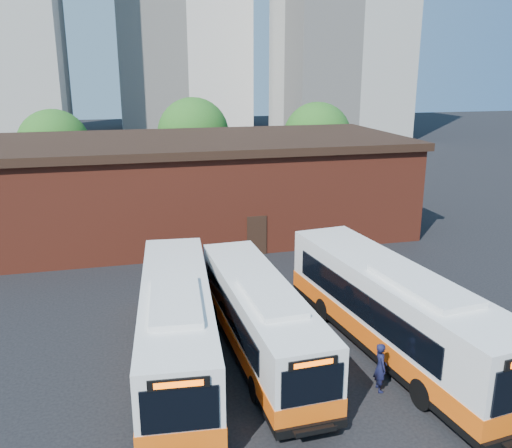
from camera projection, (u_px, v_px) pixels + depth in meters
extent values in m
plane|color=black|center=(271.00, 388.00, 19.09)|extent=(220.00, 220.00, 0.00)
cube|color=white|center=(176.00, 322.00, 20.24)|extent=(3.52, 11.93, 2.79)
cube|color=#FF6010|center=(177.00, 341.00, 20.46)|extent=(3.57, 11.98, 0.69)
cube|color=black|center=(178.00, 353.00, 20.60)|extent=(3.56, 11.97, 0.24)
cube|color=black|center=(180.00, 410.00, 14.56)|extent=(2.12, 0.24, 1.32)
cube|color=black|center=(179.00, 384.00, 14.32)|extent=(1.66, 0.20, 0.31)
cube|color=#FF5905|center=(179.00, 385.00, 14.29)|extent=(1.32, 0.14, 0.18)
cube|color=black|center=(142.00, 313.00, 20.34)|extent=(0.85, 9.14, 1.03)
cube|color=black|center=(210.00, 308.00, 20.73)|extent=(0.85, 9.14, 1.03)
cube|color=white|center=(175.00, 301.00, 18.43)|extent=(2.05, 4.25, 0.22)
cylinder|color=black|center=(144.00, 406.00, 17.25)|extent=(0.40, 1.00, 0.98)
cylinder|color=black|center=(215.00, 400.00, 17.59)|extent=(0.40, 1.00, 0.98)
cylinder|color=black|center=(150.00, 318.00, 23.39)|extent=(0.40, 1.00, 0.98)
cylinder|color=black|center=(202.00, 314.00, 23.73)|extent=(0.40, 1.00, 0.98)
cube|color=white|center=(260.00, 315.00, 21.05)|extent=(2.72, 10.93, 2.58)
cube|color=#FF6010|center=(260.00, 333.00, 21.26)|extent=(2.77, 10.97, 0.63)
cube|color=black|center=(260.00, 343.00, 21.38)|extent=(2.76, 10.96, 0.23)
cube|color=black|center=(312.00, 386.00, 15.95)|extent=(1.96, 0.13, 1.22)
cube|color=black|center=(313.00, 363.00, 15.74)|extent=(1.54, 0.11, 0.29)
cube|color=#FF5905|center=(314.00, 364.00, 15.71)|extent=(1.22, 0.07, 0.16)
cube|color=black|center=(312.00, 429.00, 16.30)|extent=(2.31, 0.22, 0.29)
cube|color=black|center=(314.00, 430.00, 16.09)|extent=(1.32, 0.39, 0.05)
cube|color=black|center=(317.00, 432.00, 15.92)|extent=(1.31, 0.09, 0.16)
cube|color=black|center=(228.00, 309.00, 21.00)|extent=(0.37, 8.46, 0.95)
cube|color=black|center=(285.00, 302.00, 21.63)|extent=(0.37, 8.46, 0.95)
cube|color=white|center=(270.00, 296.00, 19.42)|extent=(1.71, 3.85, 0.20)
cylinder|color=black|center=(256.00, 389.00, 18.25)|extent=(0.32, 0.91, 0.90)
cylinder|color=black|center=(314.00, 379.00, 18.82)|extent=(0.32, 0.91, 0.90)
cylinder|color=black|center=(218.00, 315.00, 23.76)|extent=(0.32, 0.91, 0.90)
cylinder|color=black|center=(263.00, 309.00, 24.32)|extent=(0.32, 0.91, 0.90)
cube|color=white|center=(394.00, 308.00, 21.09)|extent=(4.17, 12.81, 2.99)
cube|color=#FF6010|center=(392.00, 328.00, 21.33)|extent=(4.23, 12.87, 0.73)
cube|color=black|center=(391.00, 340.00, 21.48)|extent=(4.22, 12.86, 0.26)
cube|color=black|center=(358.00, 302.00, 20.92)|extent=(1.23, 9.75, 1.10)
cube|color=black|center=(417.00, 292.00, 21.86)|extent=(1.23, 9.75, 1.10)
cube|color=white|center=(423.00, 284.00, 19.24)|extent=(2.34, 4.59, 0.23)
cylinder|color=black|center=(423.00, 394.00, 17.85)|extent=(0.46, 1.08, 1.05)
cylinder|color=black|center=(481.00, 379.00, 18.68)|extent=(0.46, 1.08, 1.05)
cylinder|color=black|center=(324.00, 310.00, 24.06)|extent=(0.46, 1.08, 1.05)
cylinder|color=black|center=(371.00, 302.00, 24.89)|extent=(0.46, 1.08, 1.05)
imported|color=#111433|center=(380.00, 367.00, 18.75)|extent=(0.50, 0.69, 1.79)
cube|color=maroon|center=(193.00, 188.00, 36.90)|extent=(28.00, 12.00, 6.00)
cube|color=black|center=(191.00, 142.00, 36.03)|extent=(28.60, 12.60, 0.50)
cube|color=black|center=(257.00, 235.00, 32.48)|extent=(1.20, 0.08, 2.40)
cylinder|color=#382314|center=(58.00, 184.00, 46.22)|extent=(0.36, 0.36, 2.70)
sphere|color=#1F5618|center=(54.00, 145.00, 45.31)|extent=(6.00, 6.00, 6.00)
cylinder|color=#382314|center=(195.00, 172.00, 50.84)|extent=(0.36, 0.36, 2.95)
sphere|color=#1F5618|center=(193.00, 133.00, 49.84)|extent=(6.56, 6.56, 6.56)
cylinder|color=#382314|center=(316.00, 173.00, 50.63)|extent=(0.36, 0.36, 2.81)
sphere|color=#1F5618|center=(317.00, 136.00, 49.68)|extent=(6.24, 6.24, 6.24)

